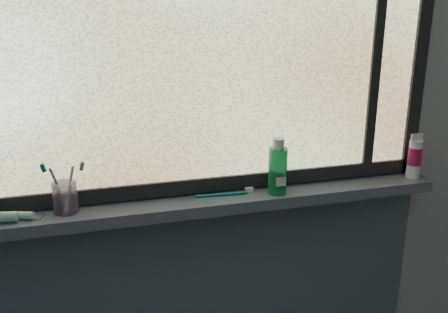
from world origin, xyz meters
TOP-DOWN VIEW (x-y plane):
  - wall_back at (0.00, 1.30)m, footprint 3.00×0.01m
  - windowsill at (0.00, 1.23)m, footprint 1.62×0.14m
  - window_pane at (0.00, 1.28)m, footprint 1.50×0.01m
  - frame_bottom at (0.00, 1.28)m, footprint 1.60×0.03m
  - frame_right at (0.78, 1.28)m, footprint 0.05×0.03m
  - frame_mullion at (0.60, 1.28)m, footprint 0.03×0.03m
  - toothpaste_tube at (-0.61, 1.21)m, footprint 0.18×0.08m
  - toothbrush_cup at (-0.46, 1.24)m, footprint 0.08×0.08m
  - toothbrush_lying at (0.03, 1.24)m, footprint 0.22×0.04m
  - mouthwash_bottle at (0.22, 1.21)m, footprint 0.08×0.08m
  - cream_tube at (0.77, 1.22)m, footprint 0.06×0.06m

SIDE VIEW (x-z plane):
  - windowsill at x=0.00m, z-range 0.98..1.02m
  - toothbrush_lying at x=0.03m, z-range 1.02..1.03m
  - toothpaste_tube at x=-0.61m, z-range 1.02..1.05m
  - frame_bottom at x=0.00m, z-range 1.02..1.07m
  - toothbrush_cup at x=-0.46m, z-range 1.02..1.12m
  - cream_tube at x=0.77m, z-range 1.05..1.17m
  - mouthwash_bottle at x=0.22m, z-range 1.04..1.20m
  - wall_back at x=0.00m, z-range 0.00..2.50m
  - frame_right at x=0.78m, z-range 0.98..2.08m
  - window_pane at x=0.00m, z-range 1.03..2.03m
  - frame_mullion at x=0.60m, z-range 1.03..2.03m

